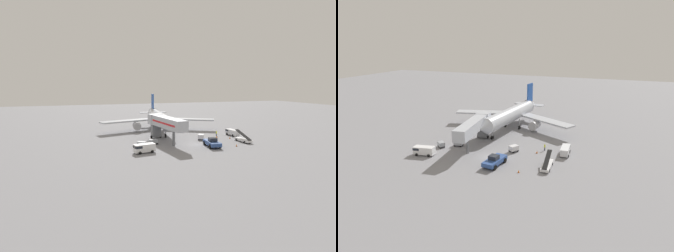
{
  "view_description": "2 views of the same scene",
  "coord_description": "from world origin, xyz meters",
  "views": [
    {
      "loc": [
        -29.08,
        -64.08,
        15.45
      ],
      "look_at": [
        -2.8,
        13.91,
        2.96
      ],
      "focal_mm": 29.81,
      "sensor_mm": 36.0,
      "label": 1
    },
    {
      "loc": [
        26.16,
        -56.65,
        25.86
      ],
      "look_at": [
        -2.22,
        16.03,
        2.72
      ],
      "focal_mm": 31.65,
      "sensor_mm": 36.0,
      "label": 2
    }
  ],
  "objects": [
    {
      "name": "baggage_cart_outer_right",
      "position": [
        3.96,
        5.2,
        0.85
      ],
      "size": [
        2.33,
        2.51,
        1.54
      ],
      "color": "#38383D",
      "rests_on": "ground"
    },
    {
      "name": "belt_loader_truck",
      "position": [
        13.51,
        -0.9,
        0.75
      ],
      "size": [
        2.13,
        6.08,
        2.97
      ],
      "color": "white",
      "rests_on": "ground"
    },
    {
      "name": "baggage_cart_outer_left",
      "position": [
        -10.2,
        3.8,
        0.75
      ],
      "size": [
        2.35,
        1.78,
        1.33
      ],
      "color": "#38383D",
      "rests_on": "ground"
    },
    {
      "name": "baggage_cart_mid_left",
      "position": [
        -13.82,
        1.6,
        0.76
      ],
      "size": [
        2.41,
        2.28,
        1.36
      ],
      "color": "#38383D",
      "rests_on": "ground"
    },
    {
      "name": "service_van_near_left",
      "position": [
        -14.67,
        -4.25,
        1.18
      ],
      "size": [
        5.04,
        2.79,
        2.05
      ],
      "color": "white",
      "rests_on": "ground"
    },
    {
      "name": "pushback_tug",
      "position": [
        2.84,
        -3.59,
        1.08
      ],
      "size": [
        3.56,
        6.77,
        2.34
      ],
      "color": "#2D4C8E",
      "rests_on": "ground"
    },
    {
      "name": "jet_bridge",
      "position": [
        -6.49,
        5.74,
        5.1
      ],
      "size": [
        5.41,
        18.47,
        6.87
      ],
      "color": "#B2B7C1",
      "rests_on": "ground"
    },
    {
      "name": "ground_plane",
      "position": [
        0.0,
        0.0,
        0.0
      ],
      "size": [
        300.0,
        300.0,
        0.0
      ],
      "primitive_type": "plane",
      "color": "gray"
    },
    {
      "name": "safety_cone_bravo",
      "position": [
        12.53,
        4.12,
        0.29
      ],
      "size": [
        0.39,
        0.39,
        0.59
      ],
      "color": "black",
      "rests_on": "ground"
    },
    {
      "name": "service_van_rear_left",
      "position": [
        15.65,
        8.07,
        1.07
      ],
      "size": [
        2.3,
        5.06,
        1.84
      ],
      "color": "silver",
      "rests_on": "ground"
    },
    {
      "name": "airplane_at_gate",
      "position": [
        -3.03,
        22.83,
        4.25
      ],
      "size": [
        38.12,
        34.34,
        11.76
      ],
      "color": "#B7BCC6",
      "rests_on": "ground"
    },
    {
      "name": "safety_cone_alpha",
      "position": [
        9.38,
        6.26,
        0.31
      ],
      "size": [
        0.42,
        0.42,
        0.64
      ],
      "color": "black",
      "rests_on": "ground"
    },
    {
      "name": "safety_cone_charlie",
      "position": [
        8.78,
        -5.21,
        0.29
      ],
      "size": [
        0.38,
        0.38,
        0.58
      ],
      "color": "black",
      "rests_on": "ground"
    },
    {
      "name": "ground_crew_worker_foreground",
      "position": [
        10.63,
        8.64,
        0.9
      ],
      "size": [
        0.44,
        0.44,
        1.69
      ],
      "color": "#1E2333",
      "rests_on": "ground"
    }
  ]
}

